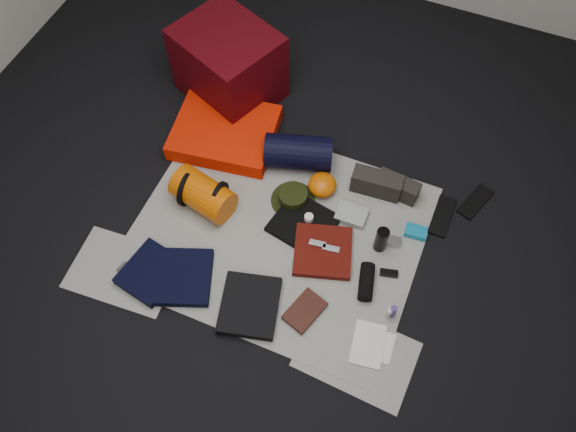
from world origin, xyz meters
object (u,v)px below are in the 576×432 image
at_px(red_cabinet, 229,64).
at_px(water_bottle, 381,240).
at_px(navy_duffel, 298,152).
at_px(compact_camera, 392,241).
at_px(sleeping_pad, 225,132).
at_px(stuff_sack, 203,194).
at_px(paperback_book, 305,311).

xyz_separation_m(red_cabinet, water_bottle, (1.27, -0.74, -0.15)).
height_order(navy_duffel, compact_camera, navy_duffel).
xyz_separation_m(sleeping_pad, water_bottle, (1.14, -0.37, 0.03)).
distance_m(sleeping_pad, compact_camera, 1.24).
bearing_deg(stuff_sack, sleeping_pad, 101.64).
bearing_deg(compact_camera, paperback_book, -126.75).
height_order(sleeping_pad, navy_duffel, navy_duffel).
relative_size(red_cabinet, paperback_book, 2.68).
xyz_separation_m(water_bottle, paperback_book, (-0.25, -0.52, -0.07)).
bearing_deg(water_bottle, stuff_sack, -173.43).
bearing_deg(compact_camera, red_cabinet, 144.06).
xyz_separation_m(red_cabinet, navy_duffel, (0.63, -0.38, -0.13)).
xyz_separation_m(stuff_sack, navy_duffel, (0.40, 0.49, 0.00)).
bearing_deg(navy_duffel, paperback_book, -83.01).
height_order(sleeping_pad, stuff_sack, stuff_sack).
relative_size(stuff_sack, navy_duffel, 0.88).
relative_size(stuff_sack, water_bottle, 1.99).
xyz_separation_m(compact_camera, paperback_book, (-0.31, -0.57, -0.00)).
relative_size(red_cabinet, stuff_sack, 1.66).
xyz_separation_m(sleeping_pad, paperback_book, (0.89, -0.89, -0.04)).
height_order(water_bottle, paperback_book, water_bottle).
bearing_deg(stuff_sack, compact_camera, 8.96).
relative_size(red_cabinet, sleeping_pad, 0.95).
distance_m(red_cabinet, compact_camera, 1.52).
relative_size(sleeping_pad, paperback_book, 2.81).
distance_m(sleeping_pad, paperback_book, 1.26).
relative_size(red_cabinet, compact_camera, 6.50).
bearing_deg(paperback_book, navy_duffel, 132.26).
xyz_separation_m(sleeping_pad, compact_camera, (1.20, -0.31, -0.04)).
distance_m(sleeping_pad, stuff_sack, 0.50).
xyz_separation_m(red_cabinet, paperback_book, (1.03, -1.26, -0.22)).
distance_m(stuff_sack, navy_duffel, 0.63).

